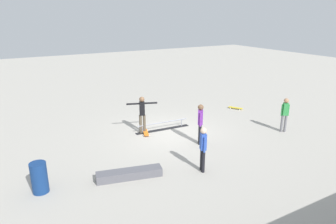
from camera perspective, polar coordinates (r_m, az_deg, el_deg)
name	(u,v)px	position (r m, az deg, el deg)	size (l,w,h in m)	color
ground_plane	(169,133)	(13.90, 0.11, -3.91)	(60.00, 60.00, 0.00)	#ADA89E
grind_rail	(163,126)	(14.24, -0.99, -2.67)	(2.67, 0.40, 0.38)	black
skate_ledge	(129,174)	(10.33, -7.19, -11.38)	(2.14, 0.43, 0.28)	#595960
skater_main	(142,112)	(13.62, -4.83, -0.04)	(1.31, 0.52, 1.69)	brown
skateboard_main	(146,132)	(13.79, -4.16, -3.82)	(0.45, 0.82, 0.09)	orange
bystander_green_shirt	(285,113)	(14.72, 20.93, -0.19)	(0.34, 0.27, 1.58)	slate
bystander_purple_shirt	(200,122)	(12.51, 6.02, -1.84)	(0.29, 0.36, 1.70)	black
bystander_blue_shirt	(203,147)	(10.38, 6.53, -6.48)	(0.24, 0.36, 1.59)	black
loose_skateboard_yellow	(236,108)	(17.71, 12.46, 0.77)	(0.58, 0.79, 0.09)	yellow
trash_bin	(39,178)	(10.12, -22.84, -11.20)	(0.49, 0.49, 0.96)	navy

